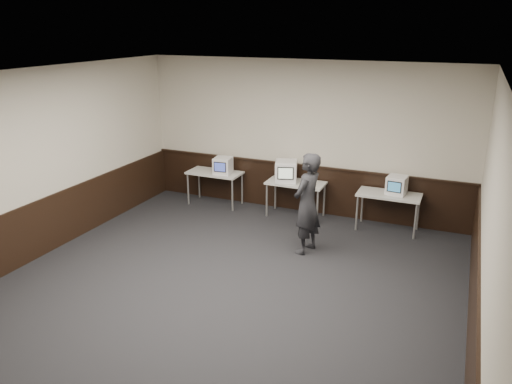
# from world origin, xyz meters

# --- Properties ---
(floor) EXTENTS (8.00, 8.00, 0.00)m
(floor) POSITION_xyz_m (0.00, 0.00, 0.00)
(floor) COLOR black
(floor) RESTS_ON ground
(ceiling) EXTENTS (8.00, 8.00, 0.00)m
(ceiling) POSITION_xyz_m (0.00, 0.00, 3.20)
(ceiling) COLOR white
(ceiling) RESTS_ON back_wall
(back_wall) EXTENTS (7.00, 0.00, 7.00)m
(back_wall) POSITION_xyz_m (0.00, 4.00, 1.60)
(back_wall) COLOR beige
(back_wall) RESTS_ON ground
(left_wall) EXTENTS (0.00, 8.00, 8.00)m
(left_wall) POSITION_xyz_m (-3.50, 0.00, 1.60)
(left_wall) COLOR beige
(left_wall) RESTS_ON ground
(right_wall) EXTENTS (0.00, 8.00, 8.00)m
(right_wall) POSITION_xyz_m (3.50, 0.00, 1.60)
(right_wall) COLOR beige
(right_wall) RESTS_ON ground
(wainscot_back) EXTENTS (6.98, 0.04, 1.00)m
(wainscot_back) POSITION_xyz_m (0.00, 3.98, 0.50)
(wainscot_back) COLOR black
(wainscot_back) RESTS_ON back_wall
(wainscot_left) EXTENTS (0.04, 7.98, 1.00)m
(wainscot_left) POSITION_xyz_m (-3.48, 0.00, 0.50)
(wainscot_left) COLOR black
(wainscot_left) RESTS_ON left_wall
(wainscot_right) EXTENTS (0.04, 7.98, 1.00)m
(wainscot_right) POSITION_xyz_m (3.48, 0.00, 0.50)
(wainscot_right) COLOR black
(wainscot_right) RESTS_ON right_wall
(wainscot_rail) EXTENTS (6.98, 0.06, 0.04)m
(wainscot_rail) POSITION_xyz_m (0.00, 3.96, 1.02)
(wainscot_rail) COLOR black
(wainscot_rail) RESTS_ON wainscot_back
(desk_left) EXTENTS (1.20, 0.60, 0.75)m
(desk_left) POSITION_xyz_m (-1.90, 3.60, 0.68)
(desk_left) COLOR beige
(desk_left) RESTS_ON ground
(desk_center) EXTENTS (1.20, 0.60, 0.75)m
(desk_center) POSITION_xyz_m (0.00, 3.60, 0.68)
(desk_center) COLOR beige
(desk_center) RESTS_ON ground
(desk_right) EXTENTS (1.20, 0.60, 0.75)m
(desk_right) POSITION_xyz_m (1.90, 3.60, 0.68)
(desk_right) COLOR beige
(desk_right) RESTS_ON ground
(emac_left) EXTENTS (0.41, 0.43, 0.37)m
(emac_left) POSITION_xyz_m (-1.67, 3.55, 0.93)
(emac_left) COLOR white
(emac_left) RESTS_ON desk_left
(emac_center) EXTENTS (0.55, 0.57, 0.44)m
(emac_center) POSITION_xyz_m (-0.21, 3.57, 0.97)
(emac_center) COLOR white
(emac_center) RESTS_ON desk_center
(emac_right) EXTENTS (0.39, 0.42, 0.36)m
(emac_right) POSITION_xyz_m (2.02, 3.64, 0.93)
(emac_right) COLOR white
(emac_right) RESTS_ON desk_right
(person) EXTENTS (0.57, 0.74, 1.81)m
(person) POSITION_xyz_m (0.73, 2.04, 0.90)
(person) COLOR black
(person) RESTS_ON ground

